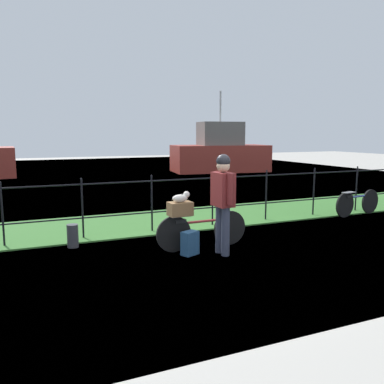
# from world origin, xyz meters

# --- Properties ---
(ground_plane) EXTENTS (60.00, 60.00, 0.00)m
(ground_plane) POSITION_xyz_m (0.00, 0.00, 0.00)
(ground_plane) COLOR #B2ADA3
(grass_strip) EXTENTS (27.00, 2.40, 0.03)m
(grass_strip) POSITION_xyz_m (0.00, 2.98, 0.01)
(grass_strip) COLOR #38702D
(grass_strip) RESTS_ON ground
(harbor_water) EXTENTS (30.00, 30.00, 0.00)m
(harbor_water) POSITION_xyz_m (0.00, 12.37, 0.00)
(harbor_water) COLOR slate
(harbor_water) RESTS_ON ground
(iron_fence) EXTENTS (18.04, 0.04, 1.18)m
(iron_fence) POSITION_xyz_m (-0.00, 2.11, 0.67)
(iron_fence) COLOR black
(iron_fence) RESTS_ON ground
(bicycle_main) EXTENTS (1.73, 0.17, 0.63)m
(bicycle_main) POSITION_xyz_m (-0.26, 0.63, 0.33)
(bicycle_main) COLOR black
(bicycle_main) RESTS_ON ground
(wooden_crate) EXTENTS (0.40, 0.27, 0.23)m
(wooden_crate) POSITION_xyz_m (-0.67, 0.62, 0.74)
(wooden_crate) COLOR brown
(wooden_crate) RESTS_ON bicycle_main
(terrier_dog) EXTENTS (0.32, 0.15, 0.18)m
(terrier_dog) POSITION_xyz_m (-0.64, 0.62, 0.94)
(terrier_dog) COLOR silver
(terrier_dog) RESTS_ON wooden_crate
(cyclist_person) EXTENTS (0.27, 0.54, 1.68)m
(cyclist_person) POSITION_xyz_m (-0.08, 0.18, 1.00)
(cyclist_person) COLOR #383D51
(cyclist_person) RESTS_ON ground
(backpack_on_paving) EXTENTS (0.33, 0.28, 0.40)m
(backpack_on_paving) POSITION_xyz_m (-0.60, 0.36, 0.20)
(backpack_on_paving) COLOR #28517A
(backpack_on_paving) RESTS_ON ground
(mooring_bollard) EXTENTS (0.20, 0.20, 0.41)m
(mooring_bollard) POSITION_xyz_m (-2.34, 1.61, 0.21)
(mooring_bollard) COLOR #38383D
(mooring_bollard) RESTS_ON ground
(bicycle_parked) EXTENTS (1.58, 0.29, 0.61)m
(bicycle_parked) POSITION_xyz_m (4.49, 1.70, 0.32)
(bicycle_parked) COLOR black
(bicycle_parked) RESTS_ON ground
(moored_boat_near) EXTENTS (5.24, 2.94, 4.21)m
(moored_boat_near) POSITION_xyz_m (6.77, 13.43, 0.97)
(moored_boat_near) COLOR #9E3328
(moored_boat_near) RESTS_ON ground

